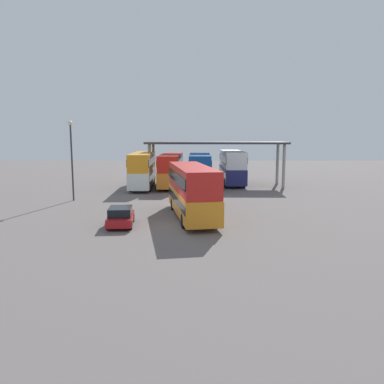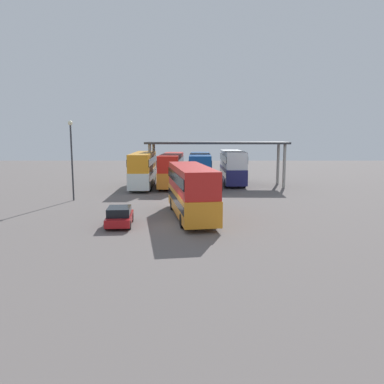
{
  "view_description": "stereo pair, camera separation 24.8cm",
  "coord_description": "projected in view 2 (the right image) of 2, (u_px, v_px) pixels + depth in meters",
  "views": [
    {
      "loc": [
        0.71,
        -26.12,
        6.36
      ],
      "look_at": [
        0.9,
        3.19,
        2.0
      ],
      "focal_mm": 35.96,
      "sensor_mm": 36.0,
      "label": 1
    },
    {
      "loc": [
        0.96,
        -26.12,
        6.36
      ],
      "look_at": [
        0.9,
        3.19,
        2.0
      ],
      "focal_mm": 35.96,
      "sensor_mm": 36.0,
      "label": 2
    }
  ],
  "objects": [
    {
      "name": "ground_plane",
      "position": [
        179.0,
        227.0,
        26.77
      ],
      "size": [
        140.0,
        140.0,
        0.0
      ],
      "primitive_type": "plane",
      "color": "#655E5B"
    },
    {
      "name": "double_decker_main",
      "position": [
        192.0,
        189.0,
        29.61
      ],
      "size": [
        4.11,
        10.81,
        4.01
      ],
      "rotation": [
        0.0,
        0.0,
        1.73
      ],
      "color": "orange",
      "rests_on": "ground_plane"
    },
    {
      "name": "parked_hatchback",
      "position": [
        120.0,
        216.0,
        27.11
      ],
      "size": [
        2.0,
        3.95,
        1.35
      ],
      "rotation": [
        0.0,
        0.0,
        1.65
      ],
      "color": "#A91519",
      "rests_on": "ground_plane"
    },
    {
      "name": "double_decker_near_canopy",
      "position": [
        144.0,
        168.0,
        46.75
      ],
      "size": [
        2.66,
        11.11,
        4.22
      ],
      "rotation": [
        0.0,
        0.0,
        1.59
      ],
      "color": "white",
      "rests_on": "ground_plane"
    },
    {
      "name": "double_decker_mid_row",
      "position": [
        172.0,
        168.0,
        48.04
      ],
      "size": [
        2.81,
        11.64,
        4.03
      ],
      "rotation": [
        0.0,
        0.0,
        1.54
      ],
      "color": "orange",
      "rests_on": "ground_plane"
    },
    {
      "name": "double_decker_far_right",
      "position": [
        201.0,
        169.0,
        46.9
      ],
      "size": [
        2.75,
        11.49,
        4.09
      ],
      "rotation": [
        0.0,
        0.0,
        1.55
      ],
      "color": "white",
      "rests_on": "ground_plane"
    },
    {
      "name": "double_decker_end_of_row",
      "position": [
        234.0,
        166.0,
        49.81
      ],
      "size": [
        2.62,
        10.03,
        4.32
      ],
      "rotation": [
        0.0,
        0.0,
        1.57
      ],
      "color": "navy",
      "rests_on": "ground_plane"
    },
    {
      "name": "depot_canopy",
      "position": [
        217.0,
        145.0,
        47.82
      ],
      "size": [
        17.52,
        5.51,
        5.51
      ],
      "rotation": [
        0.0,
        0.0,
        -0.03
      ],
      "color": "#33353A",
      "rests_on": "ground_plane"
    },
    {
      "name": "lamppost_tall",
      "position": [
        72.0,
        151.0,
        37.07
      ],
      "size": [
        0.44,
        0.44,
        7.71
      ],
      "color": "#33353A",
      "rests_on": "ground_plane"
    }
  ]
}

